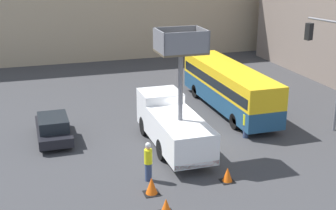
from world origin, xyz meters
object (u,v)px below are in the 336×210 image
traffic_cone_near_truck (227,175)px  road_worker_directing (246,124)px  city_bus (229,85)px  utility_truck (173,122)px  parked_car_curbside (53,128)px  traffic_light_pole (331,57)px  traffic_cone_far_side (152,186)px  traffic_cone_mid_road (166,206)px  road_worker_near_truck (148,161)px

traffic_cone_near_truck → road_worker_directing: bearing=54.8°
city_bus → traffic_cone_near_truck: (-4.32, -9.43, -1.42)m
utility_truck → parked_car_curbside: (-6.11, 3.09, -0.78)m
utility_truck → traffic_light_pole: 9.68m
utility_truck → traffic_cone_far_side: (-2.48, -4.57, -1.14)m
traffic_cone_near_truck → traffic_cone_mid_road: bearing=-153.3°
city_bus → parked_car_curbside: city_bus is taller
road_worker_near_truck → traffic_cone_near_truck: road_worker_near_truck is taller
traffic_cone_mid_road → parked_car_curbside: parked_car_curbside is taller
city_bus → traffic_light_pole: 7.23m
road_worker_near_truck → utility_truck: bearing=-16.9°
traffic_cone_near_truck → traffic_cone_mid_road: 4.00m
road_worker_near_truck → parked_car_curbside: size_ratio=0.45×
traffic_cone_near_truck → city_bus: bearing=65.4°
road_worker_directing → traffic_cone_mid_road: (-6.84, -6.43, -0.55)m
road_worker_near_truck → traffic_cone_near_truck: bearing=-91.5°
traffic_cone_mid_road → traffic_cone_far_side: traffic_cone_far_side is taller
traffic_light_pole → traffic_cone_mid_road: 13.51m
traffic_light_pole → parked_car_curbside: traffic_light_pole is taller
traffic_light_pole → traffic_cone_near_truck: traffic_light_pole is taller
traffic_light_pole → parked_car_curbside: (-15.26, 3.76, -3.88)m
parked_car_curbside → city_bus: bearing=8.9°
utility_truck → traffic_cone_mid_road: 6.85m
traffic_light_pole → road_worker_directing: 6.03m
traffic_cone_far_side → traffic_cone_mid_road: bearing=-85.9°
traffic_cone_far_side → city_bus: bearing=49.7°
road_worker_directing → traffic_cone_mid_road: bearing=-166.1°
utility_truck → road_worker_near_truck: utility_truck is taller
traffic_cone_near_truck → parked_car_curbside: 10.58m
city_bus → parked_car_curbside: size_ratio=2.49×
city_bus → utility_truck: bearing=134.4°
utility_truck → traffic_cone_mid_road: (-2.35, -6.32, -1.20)m
traffic_cone_near_truck → utility_truck: bearing=105.2°
traffic_light_pole → road_worker_directing: (-4.65, 0.78, -3.75)m
traffic_cone_near_truck → parked_car_curbside: size_ratio=0.16×
utility_truck → parked_car_curbside: bearing=153.2°
utility_truck → traffic_cone_mid_road: size_ratio=10.49×
city_bus → traffic_cone_far_side: size_ratio=13.60×
road_worker_directing → traffic_cone_far_side: road_worker_directing is taller
parked_car_curbside → traffic_light_pole: bearing=-13.9°
city_bus → traffic_light_pole: traffic_light_pole is taller
city_bus → traffic_cone_mid_road: 13.81m
traffic_cone_far_side → parked_car_curbside: 8.49m
road_worker_directing → parked_car_curbside: 11.01m
utility_truck → traffic_cone_near_truck: utility_truck is taller
utility_truck → road_worker_near_truck: 4.05m
traffic_cone_far_side → parked_car_curbside: bearing=115.4°
road_worker_directing → traffic_cone_mid_road: 9.41m
utility_truck → road_worker_directing: size_ratio=4.09×
road_worker_directing → traffic_cone_near_truck: 5.69m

